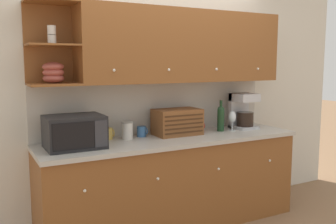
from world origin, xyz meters
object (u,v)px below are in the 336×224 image
mug (142,131)px  mug_blue_second (200,126)px  storage_canister (127,131)px  coffee_maker (243,111)px  bread_box (177,122)px  wine_bottle (221,117)px  mug_patterned_third (109,134)px  microwave (74,132)px  wine_glass (232,117)px

mug → mug_blue_second: size_ratio=1.03×
storage_canister → mug: 0.19m
mug → coffee_maker: (1.19, -0.09, 0.14)m
mug → mug_blue_second: 0.69m
bread_box → wine_bottle: wine_bottle is taller
mug_patterned_third → storage_canister: (0.16, -0.09, 0.03)m
coffee_maker → mug_patterned_third: bearing=175.3°
mug → coffee_maker: bearing=-4.4°
storage_canister → wine_bottle: bearing=-3.7°
storage_canister → mug: (0.18, 0.05, -0.03)m
mug_patterned_third → wine_bottle: (1.20, -0.15, 0.09)m
microwave → bread_box: microwave is taller
bread_box → wine_glass: size_ratio=2.21×
wine_glass → coffee_maker: bearing=18.1°
microwave → mug_blue_second: 1.41m
microwave → mug_patterned_third: bearing=28.7°
mug_blue_second → coffee_maker: size_ratio=0.26×
microwave → wine_glass: microwave is taller
microwave → bread_box: 1.07m
mug_patterned_third → mug: bearing=-5.5°
storage_canister → bread_box: 0.54m
microwave → storage_canister: (0.54, 0.12, -0.06)m
bread_box → storage_canister: bearing=177.3°
storage_canister → coffee_maker: size_ratio=0.43×
storage_canister → coffee_maker: bearing=-1.6°
microwave → mug_patterned_third: size_ratio=4.44×
storage_canister → wine_glass: 1.18m
microwave → mug_blue_second: (1.40, 0.18, -0.09)m
mug_blue_second → bread_box: bearing=-166.5°
bread_box → mug: bearing=167.5°
bread_box → microwave: bearing=-174.8°
mug → wine_glass: wine_glass is taller
bread_box → coffee_maker: coffee_maker is taller
storage_canister → wine_bottle: (1.05, -0.07, 0.06)m
microwave → bread_box: (1.07, 0.10, -0.01)m
microwave → mug: microwave is taller
wine_bottle → coffee_maker: 0.33m
microwave → mug_blue_second: size_ratio=4.86×
bread_box → mug_patterned_third: bearing=170.8°
mug → mug_blue_second: mug is taller
mug → microwave: bearing=-166.1°
wine_glass → mug_patterned_third: bearing=172.0°
mug_patterned_third → mug_blue_second: mug_patterned_third is taller
coffee_maker → bread_box: bearing=179.1°
storage_canister → wine_glass: wine_glass is taller
mug_blue_second → wine_bottle: size_ratio=0.30×
mug_patterned_third → wine_bottle: size_ratio=0.33×
coffee_maker → storage_canister: bearing=178.4°
mug_patterned_third → wine_bottle: bearing=-7.3°
storage_canister → wine_bottle: wine_bottle is taller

